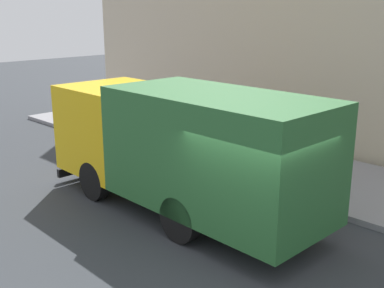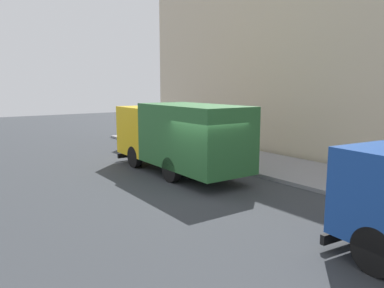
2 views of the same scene
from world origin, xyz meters
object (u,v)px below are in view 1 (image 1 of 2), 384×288
(pedestrian_third, at_px, (175,121))
(pedestrian_walking, at_px, (169,124))
(large_utility_truck, at_px, (181,144))
(traffic_cone_orange, at_px, (164,144))
(pedestrian_standing, at_px, (223,129))
(street_sign_post, at_px, (248,127))

(pedestrian_third, bearing_deg, pedestrian_walking, -9.09)
(large_utility_truck, bearing_deg, pedestrian_walking, 51.94)
(large_utility_truck, relative_size, traffic_cone_orange, 13.28)
(pedestrian_standing, height_order, pedestrian_third, pedestrian_third)
(pedestrian_standing, bearing_deg, traffic_cone_orange, -48.56)
(street_sign_post, bearing_deg, large_utility_truck, -178.06)
(traffic_cone_orange, distance_m, street_sign_post, 3.75)
(large_utility_truck, distance_m, pedestrian_walking, 4.92)
(traffic_cone_orange, bearing_deg, street_sign_post, -91.07)
(large_utility_truck, distance_m, pedestrian_standing, 4.56)
(large_utility_truck, xyz_separation_m, pedestrian_third, (3.60, 4.02, -0.67))
(pedestrian_walking, xyz_separation_m, pedestrian_third, (0.50, 0.26, 0.01))
(large_utility_truck, xyz_separation_m, pedestrian_standing, (3.98, 2.12, -0.71))
(pedestrian_standing, bearing_deg, street_sign_post, 58.91)
(pedestrian_standing, xyz_separation_m, pedestrian_third, (-0.38, 1.90, 0.04))
(pedestrian_standing, relative_size, traffic_cone_orange, 2.81)
(pedestrian_walking, height_order, traffic_cone_orange, pedestrian_walking)
(pedestrian_walking, height_order, pedestrian_third, pedestrian_third)
(large_utility_truck, height_order, street_sign_post, large_utility_truck)
(pedestrian_walking, bearing_deg, street_sign_post, 58.87)
(large_utility_truck, relative_size, pedestrian_third, 4.57)
(pedestrian_walking, distance_m, street_sign_post, 3.74)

